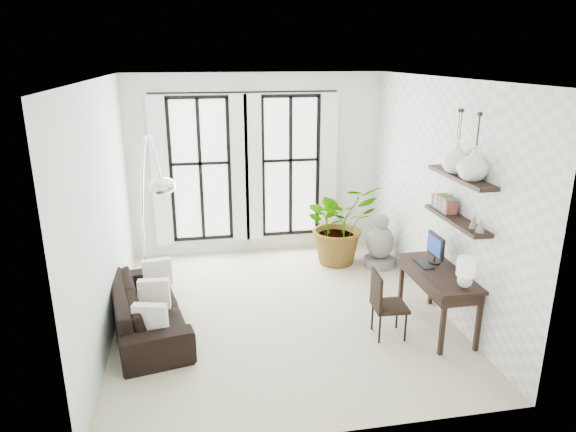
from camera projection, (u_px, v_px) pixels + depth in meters
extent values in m
plane|color=beige|center=(281.00, 312.00, 7.27)|extent=(5.00, 5.00, 0.00)
plane|color=white|center=(280.00, 79.00, 6.31)|extent=(5.00, 5.00, 0.00)
plane|color=silver|center=(103.00, 212.00, 6.40)|extent=(0.00, 5.00, 5.00)
plane|color=white|center=(439.00, 195.00, 7.18)|extent=(0.00, 5.00, 5.00)
plane|color=white|center=(257.00, 165.00, 9.13)|extent=(4.50, 0.00, 4.50)
cube|color=white|center=(200.00, 170.00, 8.95)|extent=(1.00, 0.02, 2.50)
cube|color=white|center=(160.00, 173.00, 8.74)|extent=(0.30, 0.04, 2.60)
cube|color=white|center=(240.00, 170.00, 8.97)|extent=(0.30, 0.04, 2.60)
cube|color=white|center=(290.00, 167.00, 9.22)|extent=(1.00, 0.02, 2.50)
cube|color=white|center=(253.00, 170.00, 9.01)|extent=(0.30, 0.04, 2.60)
cube|color=white|center=(328.00, 167.00, 9.25)|extent=(0.30, 0.04, 2.60)
cylinder|color=black|center=(245.00, 92.00, 8.60)|extent=(3.20, 0.03, 0.03)
cube|color=black|center=(456.00, 220.00, 6.44)|extent=(0.25, 1.30, 0.05)
cube|color=black|center=(461.00, 177.00, 6.27)|extent=(0.25, 1.30, 0.05)
cube|color=#C13049|center=(437.00, 199.00, 6.92)|extent=(0.16, 0.04, 0.18)
cube|color=#305FAA|center=(439.00, 200.00, 6.88)|extent=(0.16, 0.04, 0.18)
cube|color=#FCB138|center=(440.00, 201.00, 6.84)|extent=(0.16, 0.04, 0.18)
cube|color=#38AA62|center=(442.00, 202.00, 6.79)|extent=(0.16, 0.04, 0.18)
cube|color=#7748AA|center=(443.00, 203.00, 6.75)|extent=(0.16, 0.04, 0.18)
cube|color=orange|center=(445.00, 204.00, 6.71)|extent=(0.16, 0.04, 0.18)
cube|color=#565656|center=(447.00, 205.00, 6.67)|extent=(0.16, 0.03, 0.18)
cube|color=#32B193|center=(448.00, 206.00, 6.62)|extent=(0.16, 0.03, 0.18)
cube|color=gray|center=(450.00, 207.00, 6.58)|extent=(0.16, 0.03, 0.18)
cube|color=brown|center=(452.00, 208.00, 6.54)|extent=(0.16, 0.03, 0.18)
cone|color=gray|center=(474.00, 221.00, 6.03)|extent=(0.10, 0.10, 0.18)
cone|color=gray|center=(481.00, 225.00, 5.89)|extent=(0.10, 0.10, 0.18)
imported|color=black|center=(148.00, 307.00, 6.73)|extent=(1.24, 2.26, 0.63)
cube|color=beige|center=(150.00, 320.00, 6.03)|extent=(0.40, 0.12, 0.40)
cube|color=beige|center=(154.00, 294.00, 6.69)|extent=(0.40, 0.12, 0.40)
cube|color=beige|center=(157.00, 273.00, 7.34)|extent=(0.40, 0.12, 0.40)
imported|color=#2D7228|center=(339.00, 223.00, 8.83)|extent=(1.51, 1.39, 1.41)
cube|color=black|center=(439.00, 273.00, 6.62)|extent=(0.58, 1.37, 0.04)
cube|color=black|center=(437.00, 279.00, 6.65)|extent=(0.53, 1.31, 0.13)
cube|color=black|center=(443.00, 326.00, 6.11)|extent=(0.05, 0.05, 0.76)
cube|color=black|center=(478.00, 323.00, 6.19)|extent=(0.05, 0.05, 0.76)
cube|color=black|center=(401.00, 282.00, 7.30)|extent=(0.05, 0.05, 0.76)
cube|color=black|center=(432.00, 279.00, 7.38)|extent=(0.05, 0.05, 0.76)
cube|color=black|center=(436.00, 246.00, 6.80)|extent=(0.04, 0.42, 0.30)
cube|color=navy|center=(434.00, 246.00, 6.80)|extent=(0.00, 0.36, 0.24)
cube|color=black|center=(423.00, 263.00, 6.85)|extent=(0.15, 0.40, 0.02)
sphere|color=silver|center=(465.00, 281.00, 6.10)|extent=(0.18, 0.18, 0.18)
cylinder|color=white|center=(466.00, 267.00, 6.05)|extent=(0.22, 0.22, 0.22)
cube|color=black|center=(390.00, 306.00, 6.54)|extent=(0.44, 0.44, 0.05)
cube|color=black|center=(376.00, 290.00, 6.44)|extent=(0.06, 0.42, 0.46)
cylinder|color=black|center=(381.00, 330.00, 6.42)|extent=(0.03, 0.03, 0.39)
cylinder|color=black|center=(406.00, 327.00, 6.47)|extent=(0.03, 0.03, 0.39)
cylinder|color=black|center=(372.00, 317.00, 6.73)|extent=(0.03, 0.03, 0.39)
cylinder|color=black|center=(396.00, 315.00, 6.79)|extent=(0.03, 0.03, 0.39)
cylinder|color=silver|center=(148.00, 288.00, 7.89)|extent=(0.38, 0.38, 0.10)
cylinder|color=silver|center=(145.00, 256.00, 7.73)|extent=(0.04, 0.04, 1.04)
ellipsoid|color=silver|center=(162.00, 186.00, 6.34)|extent=(0.33, 0.33, 0.22)
cylinder|color=gray|center=(379.00, 262.00, 8.82)|extent=(0.52, 0.52, 0.16)
ellipsoid|color=gray|center=(380.00, 242.00, 8.71)|extent=(0.47, 0.47, 0.57)
sphere|color=gray|center=(381.00, 222.00, 8.60)|extent=(0.26, 0.26, 0.26)
imported|color=white|center=(473.00, 164.00, 5.97)|extent=(0.37, 0.37, 0.38)
imported|color=white|center=(457.00, 157.00, 6.35)|extent=(0.37, 0.37, 0.38)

